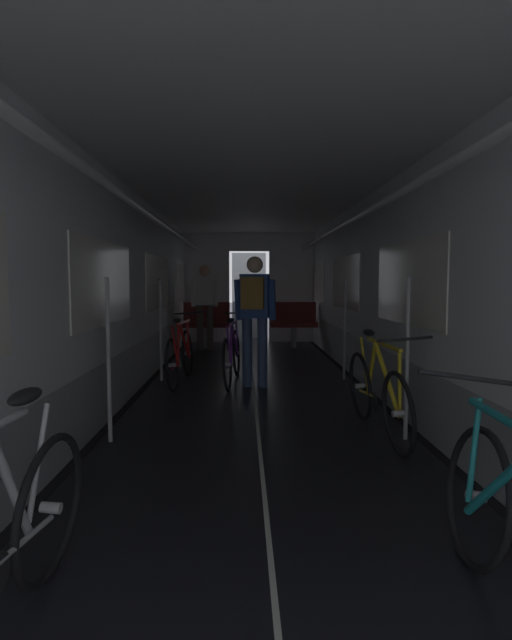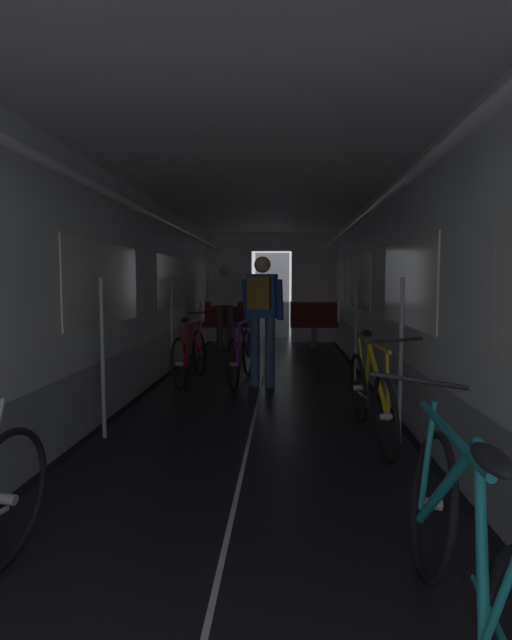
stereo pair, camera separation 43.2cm
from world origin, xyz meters
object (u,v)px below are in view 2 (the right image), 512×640
Objects in this scene: person_cyclist_aisle at (262,309)px; bicycle_yellow at (371,395)px; bicycle_red at (190,354)px; person_standing_near_bench at (225,301)px; bench_seat_far_left at (227,320)px; bench_seat_far_right at (314,320)px; bicycle_purple_in_aisle at (241,355)px; bicycle_teal at (466,556)px.

bicycle_yellow is at bearing -62.59° from person_cyclist_aisle.
bicycle_yellow is at bearing -48.26° from bicycle_red.
bicycle_red is at bearing -91.35° from person_standing_near_bench.
bench_seat_far_left is at bearing 88.83° from bicycle_red.
bench_seat_far_right is at bearing 91.51° from bicycle_yellow.
person_cyclist_aisle reaches higher than bench_seat_far_left.
bicycle_red is 1.00× the size of bicycle_purple_in_aisle.
bench_seat_far_left is 0.58× the size of person_standing_near_bench.
bench_seat_far_left is at bearing 180.00° from bench_seat_far_right.
bicycle_purple_in_aisle is at bearing 120.44° from bicycle_yellow.
bench_seat_far_left is 1.80m from bench_seat_far_right.
bench_seat_far_left is 6.17m from bicycle_yellow.
bicycle_red is at bearing 165.08° from person_cyclist_aisle.
bicycle_purple_in_aisle is 3.31m from person_standing_near_bench.
person_cyclist_aisle is at bearing 117.41° from bicycle_yellow.
person_standing_near_bench is at bearing 104.72° from person_cyclist_aisle.
bench_seat_far_right is at bearing 90.40° from bicycle_teal.
person_cyclist_aisle reaches higher than bench_seat_far_right.
bicycle_red reaches higher than bicycle_purple_in_aisle.
bicycle_red is 3.25m from person_standing_near_bench.
bicycle_teal reaches higher than bicycle_purple_in_aisle.
bicycle_teal is (-0.10, -2.51, -0.00)m from bicycle_yellow.
bicycle_purple_in_aisle is (-0.29, 0.27, -0.63)m from person_cyclist_aisle.
person_cyclist_aisle and person_standing_near_bench have the same top height.
bench_seat_far_left and bicycle_teal have the same top height.
bicycle_purple_in_aisle is (-1.24, 4.78, 0.00)m from bicycle_teal.
bicycle_teal is 4.94m from bicycle_purple_in_aisle.
bicycle_teal reaches higher than bicycle_yellow.
bench_seat_far_right and bicycle_teal have the same top height.
bench_seat_far_left is 0.58× the size of bicycle_teal.
bench_seat_far_left reaches higher than bicycle_red.
bicycle_yellow is 1.00× the size of person_cyclist_aisle.
person_standing_near_bench is (-1.80, -0.38, 0.41)m from bench_seat_far_right.
bench_seat_far_right is 4.04m from bicycle_red.
person_cyclist_aisle is (0.99, -0.26, 0.63)m from bicycle_red.
person_cyclist_aisle is at bearing -76.63° from bench_seat_far_left.
bicycle_red is 5.15m from bicycle_teal.
bicycle_red is 1.20m from person_cyclist_aisle.
person_standing_near_bench is (-0.91, 3.46, -0.04)m from person_cyclist_aisle.
person_standing_near_bench reaches higher than bench_seat_far_right.
bicycle_yellow reaches higher than bicycle_purple_in_aisle.
bicycle_teal is at bearing -92.20° from bicycle_yellow.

